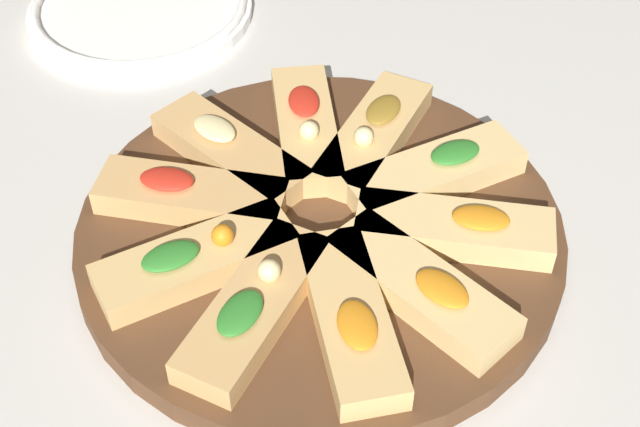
{
  "coord_description": "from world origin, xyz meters",
  "views": [
    {
      "loc": [
        0.34,
        -0.25,
        0.45
      ],
      "look_at": [
        0.0,
        0.0,
        0.03
      ],
      "focal_mm": 50.0,
      "sensor_mm": 36.0,
      "label": 1
    }
  ],
  "objects": [
    {
      "name": "focaccia_slice_6",
      "position": [
        0.04,
        -0.08,
        0.03
      ],
      "size": [
        0.1,
        0.13,
        0.03
      ],
      "color": "tan",
      "rests_on": "serving_board"
    },
    {
      "name": "focaccia_slice_7",
      "position": [
        0.08,
        -0.04,
        0.03
      ],
      "size": [
        0.14,
        0.09,
        0.03
      ],
      "color": "tan",
      "rests_on": "serving_board"
    },
    {
      "name": "focaccia_slice_0",
      "position": [
        0.02,
        0.09,
        0.03
      ],
      "size": [
        0.06,
        0.13,
        0.03
      ],
      "color": "#DBB775",
      "rests_on": "serving_board"
    },
    {
      "name": "focaccia_slice_1",
      "position": [
        -0.04,
        0.08,
        0.03
      ],
      "size": [
        0.1,
        0.13,
        0.03
      ],
      "color": "tan",
      "rests_on": "serving_board"
    },
    {
      "name": "focaccia_slice_4",
      "position": [
        -0.07,
        -0.06,
        0.03
      ],
      "size": [
        0.12,
        0.12,
        0.03
      ],
      "color": "tan",
      "rests_on": "serving_board"
    },
    {
      "name": "plate_left",
      "position": [
        -0.33,
        0.04,
        0.01
      ],
      "size": [
        0.2,
        0.2,
        0.02
      ],
      "color": "white",
      "rests_on": "ground_plane"
    },
    {
      "name": "serving_board",
      "position": [
        0.0,
        0.0,
        0.01
      ],
      "size": [
        0.33,
        0.33,
        0.02
      ],
      "primitive_type": "cylinder",
      "color": "#51331E",
      "rests_on": "ground_plane"
    },
    {
      "name": "ground_plane",
      "position": [
        0.0,
        0.0,
        0.0
      ],
      "size": [
        3.0,
        3.0,
        0.0
      ],
      "primitive_type": "plane",
      "color": "beige"
    },
    {
      "name": "focaccia_slice_3",
      "position": [
        -0.09,
        -0.01,
        0.03
      ],
      "size": [
        0.13,
        0.06,
        0.03
      ],
      "color": "tan",
      "rests_on": "serving_board"
    },
    {
      "name": "focaccia_slice_9",
      "position": [
        0.06,
        0.06,
        0.03
      ],
      "size": [
        0.12,
        0.12,
        0.03
      ],
      "color": "#DBB775",
      "rests_on": "serving_board"
    },
    {
      "name": "focaccia_slice_2",
      "position": [
        -0.08,
        0.05,
        0.03
      ],
      "size": [
        0.13,
        0.1,
        0.03
      ],
      "color": "tan",
      "rests_on": "serving_board"
    },
    {
      "name": "focaccia_slice_8",
      "position": [
        0.09,
        0.01,
        0.03
      ],
      "size": [
        0.13,
        0.06,
        0.03
      ],
      "color": "#DBB775",
      "rests_on": "serving_board"
    },
    {
      "name": "focaccia_slice_5",
      "position": [
        -0.01,
        -0.09,
        0.03
      ],
      "size": [
        0.06,
        0.13,
        0.03
      ],
      "color": "tan",
      "rests_on": "serving_board"
    }
  ]
}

